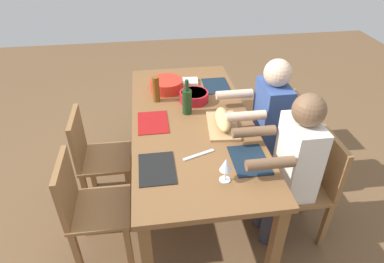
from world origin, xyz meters
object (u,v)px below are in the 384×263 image
object	(u,v)px
chair_far_center	(94,155)
wine_glass	(226,165)
serving_bowl_greens	(194,96)
diner_near_left	(292,161)
chair_far_left	(87,205)
bread_loaf	(223,119)
chair_near_center	(283,138)
diner_near_center	(266,119)
beer_bottle	(156,89)
napkin_stack	(190,81)
cutting_board	(222,125)
chair_near_right	(263,106)
chair_near_left	(311,182)
serving_bowl_fruit	(167,84)
dining_table	(192,128)
wine_bottle	(187,101)

from	to	relation	value
chair_far_center	wine_glass	world-z (taller)	wine_glass
serving_bowl_greens	diner_near_left	bearing A→B (deg)	-147.06
chair_far_left	bread_loaf	bearing A→B (deg)	-67.31
diner_near_left	serving_bowl_greens	xyz separation A→B (m)	(0.84, 0.54, 0.09)
chair_near_center	bread_loaf	size ratio (longest dim) A/B	2.66
chair_far_center	diner_near_center	distance (m)	1.40
wine_glass	serving_bowl_greens	bearing A→B (deg)	2.46
beer_bottle	napkin_stack	size ratio (longest dim) A/B	1.57
diner_near_left	cutting_board	xyz separation A→B (m)	(0.42, 0.39, 0.05)
chair_near_right	chair_near_left	distance (m)	1.09
serving_bowl_greens	napkin_stack	world-z (taller)	serving_bowl_greens
diner_near_center	chair_near_left	distance (m)	0.61
chair_near_right	napkin_stack	size ratio (longest dim) A/B	6.07
diner_near_left	wine_glass	size ratio (longest dim) A/B	7.23
napkin_stack	diner_near_center	bearing A→B (deg)	-141.06
chair_far_center	beer_bottle	distance (m)	0.73
chair_near_center	bread_loaf	world-z (taller)	same
cutting_board	chair_far_center	bearing A→B (deg)	82.81
diner_near_center	bread_loaf	bearing A→B (deg)	108.05
diner_near_center	serving_bowl_fruit	distance (m)	0.93
dining_table	diner_near_center	bearing A→B (deg)	-90.00
beer_bottle	bread_loaf	bearing A→B (deg)	-134.85
wine_glass	bread_loaf	bearing A→B (deg)	-11.03
chair_near_right	chair_far_left	bearing A→B (deg)	124.72
chair_near_left	beer_bottle	world-z (taller)	beer_bottle
chair_near_right	bread_loaf	distance (m)	0.94
serving_bowl_fruit	diner_near_left	bearing A→B (deg)	-144.86
chair_far_left	serving_bowl_fruit	distance (m)	1.28
dining_table	serving_bowl_fruit	size ratio (longest dim) A/B	6.77
dining_table	chair_near_left	distance (m)	0.97
dining_table	wine_bottle	bearing A→B (deg)	12.71
chair_near_right	chair_far_left	xyz separation A→B (m)	(-1.09, 1.57, 0.00)
diner_near_center	diner_near_left	bearing A→B (deg)	180.00
chair_near_center	serving_bowl_fruit	world-z (taller)	chair_near_center
chair_near_left	napkin_stack	xyz separation A→B (m)	(1.19, 0.71, 0.27)
diner_near_left	diner_near_center	bearing A→B (deg)	0.00
chair_near_right	wine_glass	xyz separation A→B (m)	(-1.25, 0.68, 0.37)
diner_near_left	wine_glass	world-z (taller)	diner_near_left
bread_loaf	diner_near_center	bearing A→B (deg)	-71.95
chair_near_left	dining_table	bearing A→B (deg)	55.28
beer_bottle	dining_table	bearing A→B (deg)	-143.20
napkin_stack	chair_near_left	bearing A→B (deg)	-149.31
diner_near_left	serving_bowl_fruit	world-z (taller)	diner_near_left
diner_near_left	wine_glass	distance (m)	0.55
chair_near_center	diner_near_left	xyz separation A→B (m)	(-0.54, 0.18, 0.21)
diner_near_center	serving_bowl_greens	world-z (taller)	diner_near_center
diner_near_left	wine_bottle	size ratio (longest dim) A/B	4.14
chair_near_right	cutting_board	bearing A→B (deg)	139.58
dining_table	serving_bowl_greens	bearing A→B (deg)	-11.25
dining_table	diner_near_left	distance (m)	0.81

